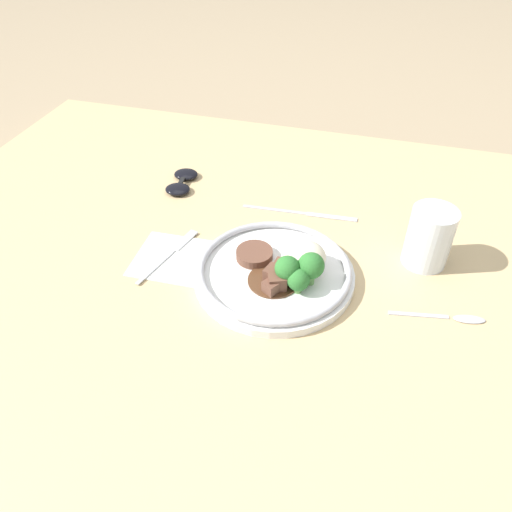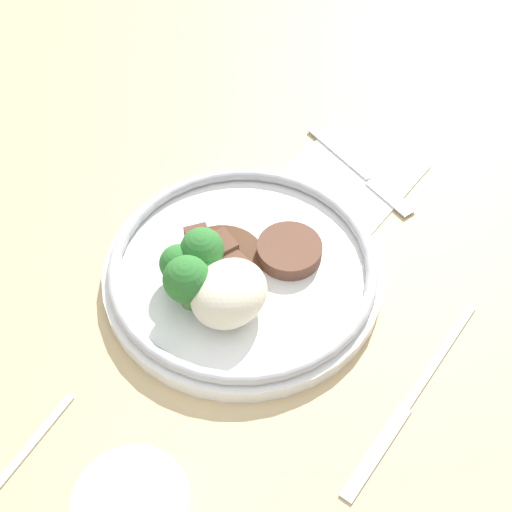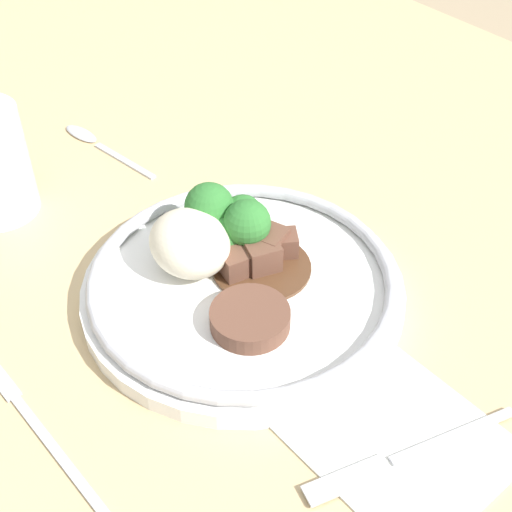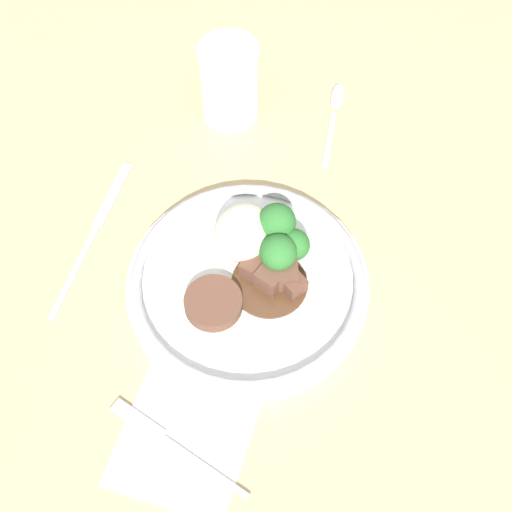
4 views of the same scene
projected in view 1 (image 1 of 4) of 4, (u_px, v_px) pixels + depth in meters
ground_plane at (290, 300)px, 0.86m from camera, size 8.00×8.00×0.00m
dining_table at (291, 293)px, 0.85m from camera, size 1.58×1.17×0.03m
napkin at (177, 259)px, 0.89m from camera, size 0.15×0.13×0.00m
plate at (279, 270)px, 0.84m from camera, size 0.27×0.27×0.07m
juice_glass at (428, 240)px, 0.86m from camera, size 0.08×0.08×0.11m
fork at (173, 251)px, 0.91m from camera, size 0.05×0.17×0.00m
knife at (304, 213)px, 1.00m from camera, size 0.23×0.02×0.00m
spoon at (456, 318)px, 0.78m from camera, size 0.15×0.04×0.01m
sunglasses at (182, 182)px, 1.08m from camera, size 0.06×0.11×0.02m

